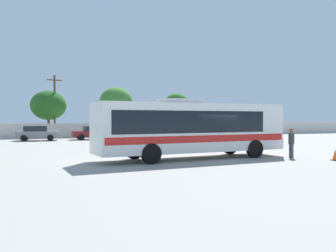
{
  "coord_description": "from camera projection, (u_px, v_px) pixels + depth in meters",
  "views": [
    {
      "loc": [
        -9.5,
        -18.36,
        2.3
      ],
      "look_at": [
        -1.35,
        3.36,
        1.81
      ],
      "focal_mm": 37.94,
      "sensor_mm": 36.0,
      "label": 1
    }
  ],
  "objects": [
    {
      "name": "parked_car_third_dark_blue",
      "position": [
        155.0,
        131.0,
        41.96
      ],
      "size": [
        4.2,
        2.21,
        1.48
      ],
      "color": "navy",
      "rests_on": "ground_plane"
    },
    {
      "name": "roadside_tree_midright",
      "position": [
        116.0,
        101.0,
        49.02
      ],
      "size": [
        4.46,
        4.46,
        6.63
      ],
      "color": "brown",
      "rests_on": "ground_plane"
    },
    {
      "name": "parked_car_rightmost_red",
      "position": [
        200.0,
        131.0,
        43.83
      ],
      "size": [
        4.52,
        2.27,
        1.52
      ],
      "color": "red",
      "rests_on": "ground_plane"
    },
    {
      "name": "parked_car_leftmost_grey",
      "position": [
        37.0,
        133.0,
        36.79
      ],
      "size": [
        4.2,
        2.2,
        1.53
      ],
      "color": "slate",
      "rests_on": "ground_plane"
    },
    {
      "name": "perimeter_wall",
      "position": [
        117.0,
        130.0,
        44.15
      ],
      "size": [
        80.0,
        0.3,
        1.74
      ],
      "primitive_type": "cube",
      "color": "beige",
      "rests_on": "ground_plane"
    },
    {
      "name": "roadside_tree_right",
      "position": [
        177.0,
        104.0,
        51.11
      ],
      "size": [
        3.54,
        3.54,
        5.96
      ],
      "color": "brown",
      "rests_on": "ground_plane"
    },
    {
      "name": "utility_pole_far",
      "position": [
        55.0,
        105.0,
        43.68
      ],
      "size": [
        1.76,
        0.62,
        7.63
      ],
      "color": "#4C3823",
      "rests_on": "ground_plane"
    },
    {
      "name": "attendant_by_bus_door",
      "position": [
        291.0,
        141.0,
        20.65
      ],
      "size": [
        0.36,
        0.36,
        1.69
      ],
      "color": "#4C4C51",
      "rests_on": "ground_plane"
    },
    {
      "name": "coach_bus_white_red",
      "position": [
        191.0,
        127.0,
        20.24
      ],
      "size": [
        11.47,
        3.57,
        3.38
      ],
      "color": "white",
      "rests_on": "ground_plane"
    },
    {
      "name": "traffic_cone_on_apron",
      "position": [
        335.0,
        155.0,
        19.38
      ],
      "size": [
        0.36,
        0.36,
        0.64
      ],
      "color": "black",
      "rests_on": "ground_plane"
    },
    {
      "name": "parked_car_second_maroon",
      "position": [
        93.0,
        132.0,
        38.97
      ],
      "size": [
        4.4,
        2.07,
        1.46
      ],
      "color": "maroon",
      "rests_on": "ground_plane"
    },
    {
      "name": "roadside_tree_midleft",
      "position": [
        48.0,
        105.0,
        44.57
      ],
      "size": [
        4.38,
        4.38,
        5.84
      ],
      "color": "brown",
      "rests_on": "ground_plane"
    },
    {
      "name": "ground_plane",
      "position": [
        155.0,
        146.0,
        29.94
      ],
      "size": [
        300.0,
        300.0,
        0.0
      ],
      "primitive_type": "plane",
      "color": "gray"
    }
  ]
}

